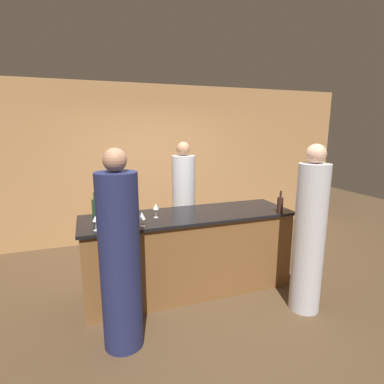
{
  "coord_description": "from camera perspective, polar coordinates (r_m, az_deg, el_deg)",
  "views": [
    {
      "loc": [
        -1.15,
        -3.34,
        2.02
      ],
      "look_at": [
        0.07,
        0.1,
        1.25
      ],
      "focal_mm": 28.0,
      "sensor_mm": 36.0,
      "label": 1
    }
  ],
  "objects": [
    {
      "name": "ground_plane",
      "position": [
        4.07,
        -0.54,
        -17.86
      ],
      "size": [
        14.0,
        14.0,
        0.0
      ],
      "primitive_type": "plane",
      "color": "#4C3823"
    },
    {
      "name": "back_wall",
      "position": [
        5.58,
        -7.57,
        5.41
      ],
      "size": [
        8.0,
        0.06,
        2.8
      ],
      "color": "#A37547",
      "rests_on": "ground_plane"
    },
    {
      "name": "bar_counter",
      "position": [
        3.85,
        -0.55,
        -11.35
      ],
      "size": [
        2.6,
        0.78,
        1.0
      ],
      "color": "brown",
      "rests_on": "ground_plane"
    },
    {
      "name": "bartender",
      "position": [
        4.49,
        -1.59,
        -3.1
      ],
      "size": [
        0.34,
        0.34,
        1.84
      ],
      "rotation": [
        0.0,
        0.0,
        3.14
      ],
      "color": "#B2B2B7",
      "rests_on": "ground_plane"
    },
    {
      "name": "guest_0",
      "position": [
        3.55,
        21.43,
        -7.77
      ],
      "size": [
        0.33,
        0.33,
        1.88
      ],
      "color": "#B2B2B7",
      "rests_on": "ground_plane"
    },
    {
      "name": "guest_1",
      "position": [
        2.85,
        -13.53,
        -12.39
      ],
      "size": [
        0.37,
        0.37,
        1.87
      ],
      "color": "#1E234C",
      "rests_on": "ground_plane"
    },
    {
      "name": "wine_bottle_0",
      "position": [
        3.72,
        -17.97,
        -2.81
      ],
      "size": [
        0.07,
        0.07,
        0.3
      ],
      "color": "#19381E",
      "rests_on": "bar_counter"
    },
    {
      "name": "wine_bottle_1",
      "position": [
        3.86,
        16.43,
        -2.32
      ],
      "size": [
        0.07,
        0.07,
        0.28
      ],
      "color": "black",
      "rests_on": "bar_counter"
    },
    {
      "name": "ice_bucket",
      "position": [
        3.54,
        -13.01,
        -3.56
      ],
      "size": [
        0.17,
        0.17,
        0.19
      ],
      "color": "silver",
      "rests_on": "bar_counter"
    },
    {
      "name": "wine_glass_0",
      "position": [
        3.52,
        -6.92,
        -2.82
      ],
      "size": [
        0.07,
        0.07,
        0.17
      ],
      "color": "silver",
      "rests_on": "bar_counter"
    },
    {
      "name": "wine_glass_1",
      "position": [
        3.23,
        -9.52,
        -4.53
      ],
      "size": [
        0.08,
        0.08,
        0.16
      ],
      "color": "silver",
      "rests_on": "bar_counter"
    },
    {
      "name": "wine_glass_2",
      "position": [
        3.21,
        -17.93,
        -5.01
      ],
      "size": [
        0.06,
        0.06,
        0.16
      ],
      "color": "silver",
      "rests_on": "bar_counter"
    }
  ]
}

